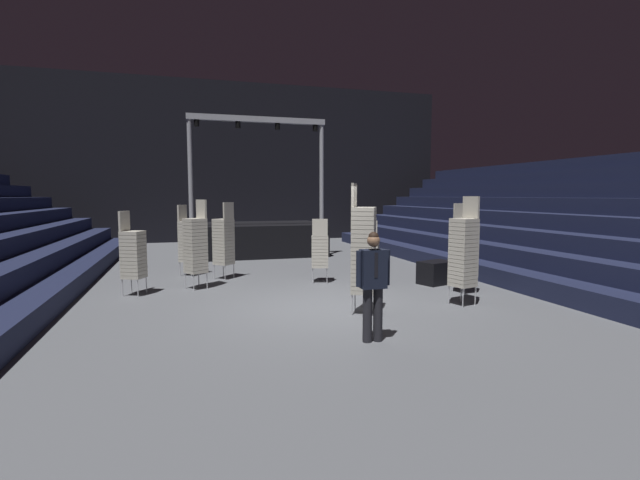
% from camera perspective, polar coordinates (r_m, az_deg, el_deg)
% --- Properties ---
extents(ground_plane, '(22.00, 30.00, 0.10)m').
position_cam_1_polar(ground_plane, '(9.68, -0.32, -8.66)').
color(ground_plane, '#515459').
extents(arena_end_wall, '(22.00, 0.30, 8.00)m').
position_cam_1_polar(arena_end_wall, '(24.22, -10.27, 9.42)').
color(arena_end_wall, black).
rests_on(arena_end_wall, ground_plane).
extents(bleacher_bank_right, '(6.00, 24.00, 3.60)m').
position_cam_1_polar(bleacher_bank_right, '(14.58, 30.28, 2.72)').
color(bleacher_bank_right, '#191E38').
rests_on(bleacher_bank_right, ground_plane).
extents(stage_riser, '(5.25, 3.35, 5.12)m').
position_cam_1_polar(stage_riser, '(18.40, -8.16, 0.34)').
color(stage_riser, black).
rests_on(stage_riser, ground_plane).
extents(man_with_tie, '(0.57, 0.24, 1.76)m').
position_cam_1_polar(man_with_tie, '(7.35, 6.59, -4.91)').
color(man_with_tie, black).
rests_on(man_with_tie, ground_plane).
extents(chair_stack_front_left, '(0.52, 0.52, 2.14)m').
position_cam_1_polar(chair_stack_front_left, '(11.51, 17.48, -0.99)').
color(chair_stack_front_left, '#B2B5BA').
rests_on(chair_stack_front_left, ground_plane).
extents(chair_stack_front_right, '(0.60, 0.60, 1.71)m').
position_cam_1_polar(chair_stack_front_right, '(11.61, 6.14, -1.75)').
color(chair_stack_front_right, '#B2B5BA').
rests_on(chair_stack_front_right, ground_plane).
extents(chair_stack_mid_left, '(0.54, 0.54, 2.31)m').
position_cam_1_polar(chair_stack_mid_left, '(10.20, 17.31, -1.32)').
color(chair_stack_mid_left, '#B2B5BA').
rests_on(chair_stack_mid_left, ground_plane).
extents(chair_stack_mid_right, '(0.61, 0.61, 2.05)m').
position_cam_1_polar(chair_stack_mid_right, '(13.92, -15.93, -0.03)').
color(chair_stack_mid_right, '#B2B5BA').
rests_on(chair_stack_mid_right, ground_plane).
extents(chair_stack_mid_centre, '(0.54, 0.54, 1.71)m').
position_cam_1_polar(chair_stack_mid_centre, '(12.34, -0.02, -1.28)').
color(chair_stack_mid_centre, '#B2B5BA').
rests_on(chair_stack_mid_centre, ground_plane).
extents(chair_stack_rear_left, '(0.62, 0.62, 2.14)m').
position_cam_1_polar(chair_stack_rear_left, '(13.11, -11.80, -0.08)').
color(chair_stack_rear_left, '#B2B5BA').
rests_on(chair_stack_rear_left, ground_plane).
extents(chair_stack_rear_right, '(0.58, 0.58, 1.96)m').
position_cam_1_polar(chair_stack_rear_right, '(11.57, -22.10, -1.53)').
color(chair_stack_rear_right, '#B2B5BA').
rests_on(chair_stack_rear_right, ground_plane).
extents(chair_stack_rear_centre, '(0.60, 0.60, 2.22)m').
position_cam_1_polar(chair_stack_rear_centre, '(11.85, -15.11, -0.54)').
color(chair_stack_rear_centre, '#B2B5BA').
rests_on(chair_stack_rear_centre, ground_plane).
extents(chair_stack_aisle_left, '(0.60, 0.60, 2.56)m').
position_cam_1_polar(chair_stack_aisle_left, '(9.06, 5.37, -1.12)').
color(chair_stack_aisle_left, '#B2B5BA').
rests_on(chair_stack_aisle_left, ground_plane).
extents(equipment_road_case, '(1.05, 0.86, 0.60)m').
position_cam_1_polar(equipment_road_case, '(12.56, 14.16, -3.92)').
color(equipment_road_case, black).
rests_on(equipment_road_case, ground_plane).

